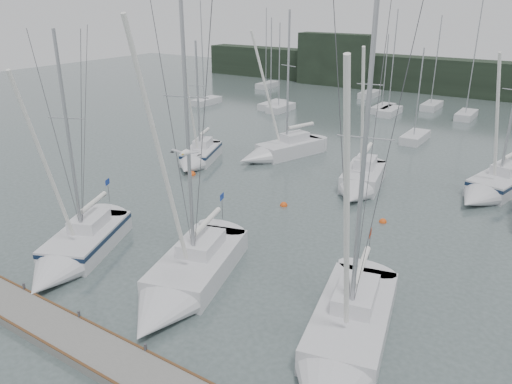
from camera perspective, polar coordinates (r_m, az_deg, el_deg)
ground at (r=24.70m, az=-8.98°, el=-11.59°), size 160.00×160.00×0.00m
dock at (r=21.91m, az=-18.13°, el=-16.72°), size 24.00×2.00×0.40m
far_treeline at (r=79.06m, az=23.10°, el=11.88°), size 90.00×4.00×5.00m
far_building_left at (r=83.02m, az=9.00°, el=14.71°), size 12.00×3.00×8.00m
mast_forest at (r=60.49m, az=23.61°, el=7.36°), size 59.04×26.50×14.81m
sailboat_near_left at (r=28.60m, az=-20.22°, el=-6.56°), size 5.94×8.85×12.92m
sailboat_near_center at (r=24.40m, az=-8.62°, el=-10.49°), size 5.63×10.04×15.74m
sailboat_near_right at (r=20.55m, az=9.79°, el=-17.46°), size 5.06×10.56×14.68m
sailboat_mid_a at (r=42.80m, az=-6.74°, el=3.89°), size 4.69×7.30×10.85m
sailboat_mid_b at (r=44.21m, az=2.32°, el=4.63°), size 5.23×8.99×13.21m
sailboat_mid_c at (r=37.25m, az=11.75°, el=0.98°), size 3.99×7.76×12.70m
sailboat_mid_d at (r=39.47m, az=25.36°, el=0.45°), size 4.68×9.28×12.43m
buoy_a at (r=34.24m, az=3.19°, el=-1.56°), size 0.52×0.52×0.52m
buoy_b at (r=32.73m, az=14.29°, el=-3.36°), size 0.49×0.49×0.49m
buoy_c at (r=40.44m, az=-7.34°, el=1.97°), size 0.61×0.61×0.61m
seagull at (r=18.06m, az=-8.06°, el=4.48°), size 1.08×0.52×0.22m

